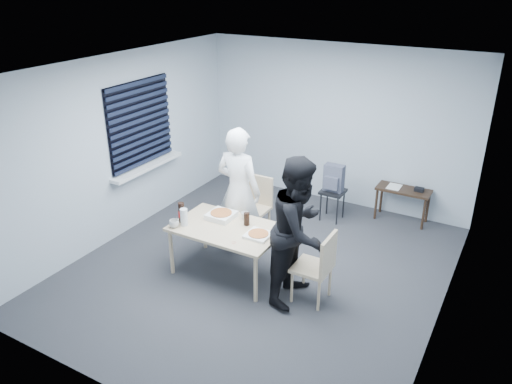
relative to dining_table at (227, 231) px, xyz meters
The scene contains 19 objects.
room 2.18m from the dining_table, 160.08° to the left, with size 5.00×5.00×5.00m.
dining_table is the anchor object (origin of this frame).
chair_far 1.11m from the dining_table, 100.23° to the left, with size 0.42×0.42×0.89m.
chair_right 1.25m from the dining_table, ahead, with size 0.42×0.42×0.89m.
person_white 0.68m from the dining_table, 107.54° to the left, with size 0.65×0.42×1.77m, color white.
person_black 1.03m from the dining_table, ahead, with size 0.86×0.47×1.77m, color black.
side_table 3.00m from the dining_table, 58.67° to the left, with size 0.81×0.36×0.54m.
stool 2.17m from the dining_table, 73.76° to the left, with size 0.35×0.35×0.49m.
backpack 2.15m from the dining_table, 73.67° to the left, with size 0.30×0.22×0.42m.
pizza_box_a 0.29m from the dining_table, 139.04° to the left, with size 0.33×0.33×0.08m.
pizza_box_b 0.46m from the dining_table, ahead, with size 0.29×0.29×0.04m.
mug_a 0.67m from the dining_table, 150.31° to the right, with size 0.12×0.12×0.10m, color silver.
mug_b 0.33m from the dining_table, 75.41° to the left, with size 0.10×0.10×0.09m, color silver.
cola_glass 0.29m from the dining_table, 42.98° to the left, with size 0.08×0.08×0.17m, color black.
soda_bottle 0.63m from the dining_table, 164.11° to the right, with size 0.08×0.08×0.27m.
plastic_cups 0.57m from the dining_table, 156.04° to the right, with size 0.09×0.09×0.22m, color silver.
rubber_band 0.41m from the dining_table, 46.27° to the right, with size 0.05×0.05×0.00m, color red.
papers 2.93m from the dining_table, 61.21° to the left, with size 0.20×0.27×0.00m, color white.
black_box 3.14m from the dining_table, 55.43° to the left, with size 0.13×0.10×0.06m, color black.
Camera 1 is at (2.71, -4.89, 3.61)m, focal length 35.00 mm.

